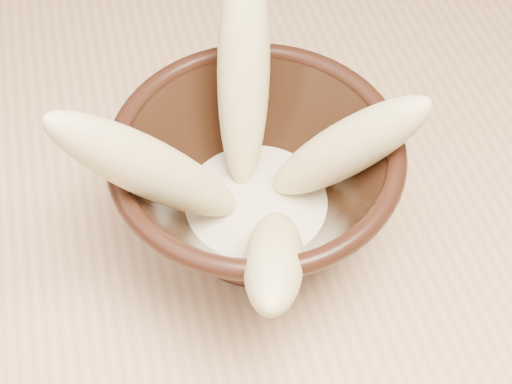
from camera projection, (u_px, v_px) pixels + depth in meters
table at (106, 242)px, 0.68m from camera, size 1.20×0.80×0.75m
bowl at (256, 184)px, 0.54m from camera, size 0.21×0.21×0.12m
milk_puddle at (256, 206)px, 0.56m from camera, size 0.12×0.12×0.02m
banana_upright at (243, 72)px, 0.53m from camera, size 0.07×0.13×0.18m
banana_left at (154, 170)px, 0.48m from camera, size 0.15×0.07×0.18m
banana_right at (345, 149)px, 0.51m from camera, size 0.13×0.09×0.15m
banana_front at (274, 258)px, 0.47m from camera, size 0.08×0.16×0.13m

